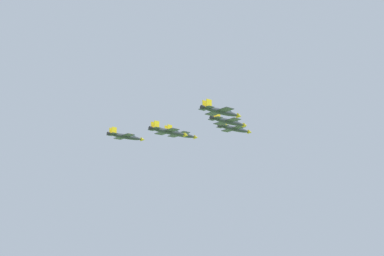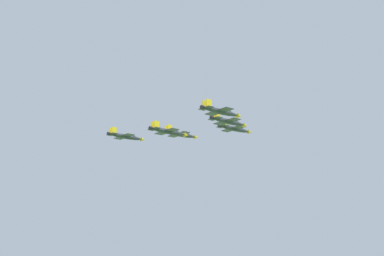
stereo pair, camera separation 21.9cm
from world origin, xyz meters
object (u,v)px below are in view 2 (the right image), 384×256
object	(u,v)px
jet_right_outer	(221,111)
jet_slot_rear	(168,131)
jet_right_wingman	(229,121)
jet_left_outer	(126,136)
jet_lead	(235,129)
jet_left_wingman	(180,134)

from	to	relation	value
jet_right_outer	jet_slot_rear	xyz separation A→B (m)	(1.74, 27.94, -1.19)
jet_right_wingman	jet_left_outer	size ratio (longest dim) A/B	1.04
jet_slot_rear	jet_lead	bearing A→B (deg)	0.04
jet_right_outer	jet_lead	bearing A→B (deg)	40.66
jet_lead	jet_right_wingman	size ratio (longest dim) A/B	0.98
jet_right_outer	jet_right_wingman	bearing A→B (deg)	40.66
jet_left_wingman	jet_slot_rear	xyz separation A→B (m)	(-17.30, -12.95, -4.30)
jet_right_outer	jet_slot_rear	bearing A→B (deg)	90.30
jet_left_outer	jet_lead	bearing A→B (deg)	-39.34
jet_right_outer	jet_left_wingman	bearing A→B (deg)	68.88
jet_right_wingman	jet_left_outer	world-z (taller)	jet_right_wingman
jet_left_wingman	jet_left_outer	bearing A→B (deg)	140.24
jet_right_wingman	jet_slot_rear	world-z (taller)	jet_right_wingman
jet_left_wingman	jet_slot_rear	size ratio (longest dim) A/B	0.99
jet_right_outer	jet_slot_rear	distance (m)	28.02
jet_left_outer	jet_right_outer	world-z (taller)	jet_left_outer
jet_left_wingman	jet_right_outer	distance (m)	45.20
jet_right_wingman	jet_lead	bearing A→B (deg)	39.58
jet_left_wingman	jet_left_outer	size ratio (longest dim) A/B	1.00
jet_right_wingman	jet_right_outer	bearing A→B (deg)	-140.41
jet_left_wingman	jet_slot_rear	world-z (taller)	jet_left_wingman
jet_lead	jet_slot_rear	world-z (taller)	jet_lead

